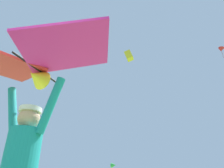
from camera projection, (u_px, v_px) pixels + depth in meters
The scene contains 4 objects.
held_stunt_kite at pixel (34, 62), 2.38m from camera, with size 2.07×1.26×0.43m.
distant_kite_yellow_far_center at pixel (129, 56), 24.89m from camera, with size 1.27×1.03×1.39m.
distant_kite_red_high_right at pixel (221, 50), 32.78m from camera, with size 1.37×1.28×2.09m.
marker_flag at pixel (113, 168), 11.00m from camera, with size 0.30×0.24×1.94m.
Camera 1 is at (2.08, -1.47, 0.86)m, focal length 32.41 mm.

